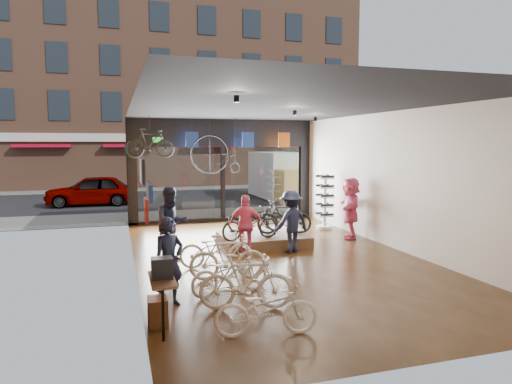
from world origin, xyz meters
name	(u,v)px	position (x,y,z in m)	size (l,w,h in m)	color
ground_plane	(275,258)	(0.00, 0.00, -0.02)	(7.00, 12.00, 0.04)	black
ceiling	(276,107)	(0.00, 0.00, 3.82)	(7.00, 12.00, 0.04)	black
wall_left	(132,188)	(-3.52, 0.00, 1.90)	(0.04, 12.00, 3.80)	#AF5724
wall_right	(396,180)	(3.52, 0.00, 1.90)	(0.04, 12.00, 3.80)	beige
wall_back	(434,223)	(0.00, -6.02, 1.90)	(7.00, 0.04, 3.80)	beige
storefront	(223,171)	(0.00, 6.00, 1.90)	(7.00, 0.26, 3.80)	black
exit_sign	(158,140)	(-2.40, 5.88, 3.05)	(0.35, 0.06, 0.18)	#198C26
street_road	(188,195)	(0.00, 15.00, -0.01)	(30.00, 18.00, 0.02)	black
sidewalk_near	(217,214)	(0.00, 7.20, 0.06)	(30.00, 2.40, 0.12)	slate
sidewalk_far	(179,188)	(0.00, 19.00, 0.06)	(30.00, 2.00, 0.12)	slate
opposite_building	(172,84)	(0.00, 21.50, 7.00)	(26.00, 5.00, 14.00)	brown
street_car	(92,190)	(-4.99, 12.00, 0.72)	(1.69, 4.21, 1.43)	gray
box_truck	(285,177)	(4.41, 11.00, 1.23)	(2.08, 6.25, 2.46)	silver
floor_bike_0	(266,309)	(-1.74, -4.51, 0.41)	(0.55, 1.58, 0.83)	beige
floor_bike_1	(246,282)	(-1.73, -3.35, 0.50)	(0.47, 1.65, 0.99)	beige
floor_bike_2	(230,273)	(-1.81, -2.48, 0.43)	(0.56, 1.62, 0.85)	beige
floor_bike_3	(228,257)	(-1.63, -1.56, 0.49)	(0.46, 1.64, 0.99)	beige
floor_bike_4	(216,249)	(-1.67, -0.57, 0.45)	(0.60, 1.72, 0.90)	beige
display_platform	(263,240)	(0.15, 1.49, 0.15)	(2.40, 1.80, 0.30)	#4B3723
display_bike_left	(250,224)	(-0.41, 0.91, 0.74)	(0.59, 1.69, 0.89)	black
display_bike_mid	(284,218)	(0.76, 1.39, 0.78)	(0.45, 1.59, 0.96)	black
display_bike_right	(256,217)	(0.08, 1.94, 0.75)	(0.60, 1.73, 0.91)	black
customer_0	(169,262)	(-3.00, -2.77, 0.81)	(0.59, 0.39, 1.62)	#161C33
customer_1	(172,225)	(-2.58, 0.36, 0.92)	(0.90, 0.70, 1.85)	#161C33
customer_2	(246,225)	(-0.65, 0.45, 0.80)	(0.94, 0.39, 1.60)	#CC4C72
customer_3	(291,221)	(0.58, 0.39, 0.84)	(1.08, 0.62, 1.68)	#161C33
customer_5	(350,208)	(3.00, 1.58, 0.94)	(1.75, 0.56, 1.88)	#CC4C72
sunglasses_rack	(325,202)	(2.95, 3.30, 0.93)	(0.55, 0.45, 1.87)	white
wall_merch	(149,245)	(-3.38, -3.50, 1.30)	(0.40, 2.40, 2.60)	navy
penny_farthing	(218,156)	(-0.53, 4.41, 2.50)	(1.66, 0.06, 1.32)	black
hung_bike	(150,143)	(-2.79, 4.20, 2.93)	(0.45, 1.58, 0.95)	black
jersey_left	(192,140)	(-1.28, 5.20, 3.05)	(0.45, 0.03, 0.55)	#1E3F99
jersey_mid	(248,140)	(0.77, 5.20, 3.05)	(0.45, 0.03, 0.55)	#1E3F99
jersey_right	(284,140)	(2.16, 5.20, 3.05)	(0.45, 0.03, 0.55)	#CC5919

